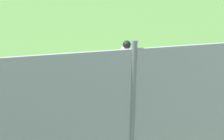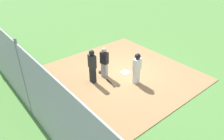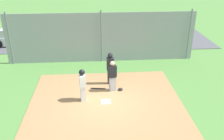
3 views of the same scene
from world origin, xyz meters
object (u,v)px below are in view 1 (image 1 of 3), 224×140
(catcher, at_px, (86,76))
(catcher_mask, at_px, (74,98))
(umpire, at_px, (91,84))
(runner, at_px, (126,60))
(home_plate, at_px, (95,83))
(baseball_bat, at_px, (111,99))

(catcher, height_order, catcher_mask, catcher)
(umpire, distance_m, catcher_mask, 1.28)
(catcher, distance_m, runner, 1.70)
(home_plate, relative_size, baseball_bat, 0.56)
(home_plate, bearing_deg, baseball_bat, -75.65)
(home_plate, distance_m, catcher, 1.44)
(baseball_bat, bearing_deg, runner, 63.49)
(umpire, bearing_deg, runner, -38.79)
(catcher, xyz_separation_m, umpire, (0.06, -0.78, 0.08))
(runner, distance_m, catcher_mask, 2.22)
(home_plate, relative_size, catcher_mask, 1.83)
(runner, bearing_deg, catcher, 22.06)
(baseball_bat, relative_size, catcher_mask, 3.26)
(home_plate, xyz_separation_m, baseball_bat, (0.33, -1.28, 0.02))
(home_plate, xyz_separation_m, catcher, (-0.40, -1.10, 0.84))
(home_plate, height_order, umpire, umpire)
(home_plate, xyz_separation_m, runner, (1.07, -0.25, 0.91))
(catcher_mask, bearing_deg, baseball_bat, -11.02)
(umpire, relative_size, catcher_mask, 7.35)
(catcher, distance_m, baseball_bat, 1.11)
(home_plate, relative_size, umpire, 0.25)
(runner, bearing_deg, home_plate, -21.02)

